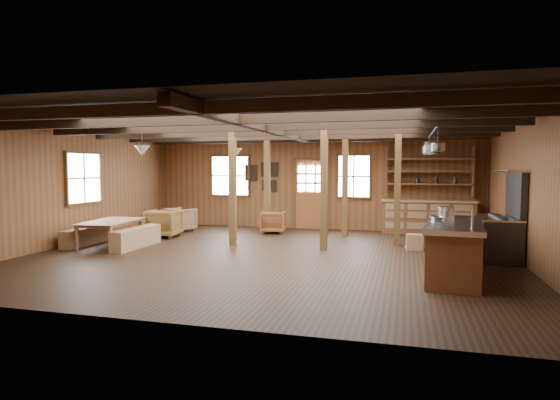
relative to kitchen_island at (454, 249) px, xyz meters
name	(u,v)px	position (x,y,z in m)	size (l,w,h in m)	color
room	(269,190)	(-3.60, 1.06, 0.92)	(10.04, 9.04, 2.84)	black
ceiling_joists	(271,129)	(-3.60, 1.24, 2.20)	(9.80, 8.82, 0.18)	black
timber_posts	(312,186)	(-3.08, 3.14, 0.92)	(3.95, 2.35, 2.80)	#452D13
back_door	(311,200)	(-3.60, 5.51, 0.40)	(1.02, 0.08, 2.15)	brown
window_back_left	(230,176)	(-6.20, 5.52, 1.12)	(1.32, 0.06, 1.32)	white
window_back_right	(354,176)	(-2.30, 5.52, 1.12)	(1.02, 0.06, 1.32)	white
window_left	(84,178)	(-8.56, 1.56, 1.12)	(0.14, 1.24, 1.32)	white
notice_boards	(263,175)	(-5.10, 5.52, 1.16)	(1.08, 0.03, 0.90)	beige
back_counter	(428,213)	(-0.20, 5.26, 0.12)	(2.55, 0.60, 2.45)	brown
pendant_lamps	(192,152)	(-5.85, 2.06, 1.77)	(1.86, 2.36, 0.66)	#2E2F31
pot_rack	(432,148)	(-0.32, 1.41, 1.78)	(0.37, 3.00, 0.45)	#2E2F31
kitchen_island	(454,249)	(0.00, 0.00, 0.00)	(1.13, 2.58, 1.20)	brown
step_stool	(414,242)	(-0.60, 2.49, -0.30)	(0.41, 0.29, 0.36)	olive
commercial_range	(500,230)	(1.05, 1.84, 0.12)	(0.78, 1.47, 1.82)	#2E2F31
dining_table	(112,233)	(-7.50, 1.17, -0.17)	(1.73, 0.97, 0.61)	brown
bench_wall	(85,236)	(-8.25, 1.17, -0.27)	(0.28, 1.52, 0.42)	olive
bench_aisle	(136,238)	(-6.86, 1.17, -0.25)	(0.32, 1.68, 0.46)	olive
armchair_a	(164,223)	(-7.04, 2.78, -0.11)	(0.79, 0.82, 0.74)	brown
armchair_b	(273,222)	(-4.45, 4.32, -0.17)	(0.67, 0.69, 0.62)	brown
armchair_c	(180,220)	(-7.18, 3.93, -0.13)	(0.74, 0.76, 0.69)	#8F5E41
counter_pot	(446,212)	(-0.07, 0.94, 0.55)	(0.30, 0.30, 0.18)	silver
bowl	(437,218)	(-0.27, 0.25, 0.49)	(0.24, 0.24, 0.06)	silver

